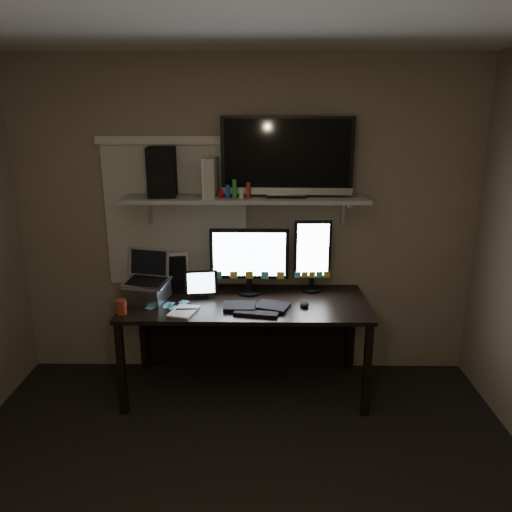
{
  "coord_description": "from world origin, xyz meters",
  "views": [
    {
      "loc": [
        0.12,
        -2.03,
        2.1
      ],
      "look_at": [
        0.08,
        1.25,
        1.13
      ],
      "focal_mm": 35.0,
      "sensor_mm": 36.0,
      "label": 1
    }
  ],
  "objects_px": {
    "tv": "(287,157)",
    "monitor_portrait": "(312,256)",
    "monitor_landscape": "(249,261)",
    "cup": "(122,307)",
    "desk": "(246,317)",
    "tablet": "(201,284)",
    "game_console": "(211,178)",
    "keyboard": "(256,307)",
    "mouse": "(304,304)",
    "speaker": "(162,172)",
    "laptop": "(146,277)"
  },
  "relations": [
    {
      "from": "tv",
      "to": "monitor_portrait",
      "type": "bearing_deg",
      "value": 11.08
    },
    {
      "from": "monitor_landscape",
      "to": "cup",
      "type": "distance_m",
      "value": 1.0
    },
    {
      "from": "desk",
      "to": "tablet",
      "type": "xyz_separation_m",
      "value": [
        -0.33,
        -0.04,
        0.28
      ]
    },
    {
      "from": "cup",
      "to": "game_console",
      "type": "bearing_deg",
      "value": 35.68
    },
    {
      "from": "cup",
      "to": "keyboard",
      "type": "bearing_deg",
      "value": 6.67
    },
    {
      "from": "monitor_portrait",
      "to": "cup",
      "type": "distance_m",
      "value": 1.47
    },
    {
      "from": "monitor_landscape",
      "to": "tv",
      "type": "xyz_separation_m",
      "value": [
        0.27,
        0.03,
        0.77
      ]
    },
    {
      "from": "keyboard",
      "to": "mouse",
      "type": "distance_m",
      "value": 0.35
    },
    {
      "from": "mouse",
      "to": "speaker",
      "type": "distance_m",
      "value": 1.42
    },
    {
      "from": "mouse",
      "to": "cup",
      "type": "height_order",
      "value": "cup"
    },
    {
      "from": "desk",
      "to": "tablet",
      "type": "height_order",
      "value": "tablet"
    },
    {
      "from": "game_console",
      "to": "mouse",
      "type": "bearing_deg",
      "value": -14.37
    },
    {
      "from": "tablet",
      "to": "laptop",
      "type": "bearing_deg",
      "value": -177.77
    },
    {
      "from": "keyboard",
      "to": "laptop",
      "type": "bearing_deg",
      "value": -179.73
    },
    {
      "from": "keyboard",
      "to": "cup",
      "type": "height_order",
      "value": "cup"
    },
    {
      "from": "cup",
      "to": "tv",
      "type": "distance_m",
      "value": 1.58
    },
    {
      "from": "monitor_portrait",
      "to": "laptop",
      "type": "distance_m",
      "value": 1.27
    },
    {
      "from": "monitor_landscape",
      "to": "game_console",
      "type": "relative_size",
      "value": 2.1
    },
    {
      "from": "monitor_portrait",
      "to": "tablet",
      "type": "bearing_deg",
      "value": -171.66
    },
    {
      "from": "monitor_portrait",
      "to": "cup",
      "type": "xyz_separation_m",
      "value": [
        -1.36,
        -0.49,
        -0.23
      ]
    },
    {
      "from": "mouse",
      "to": "laptop",
      "type": "relative_size",
      "value": 0.28
    },
    {
      "from": "tablet",
      "to": "keyboard",
      "type": "bearing_deg",
      "value": -35.62
    },
    {
      "from": "mouse",
      "to": "speaker",
      "type": "xyz_separation_m",
      "value": [
        -1.04,
        0.3,
        0.91
      ]
    },
    {
      "from": "desk",
      "to": "speaker",
      "type": "bearing_deg",
      "value": 171.72
    },
    {
      "from": "keyboard",
      "to": "tablet",
      "type": "relative_size",
      "value": 1.93
    },
    {
      "from": "laptop",
      "to": "speaker",
      "type": "xyz_separation_m",
      "value": [
        0.12,
        0.2,
        0.75
      ]
    },
    {
      "from": "cup",
      "to": "laptop",
      "type": "bearing_deg",
      "value": 64.27
    },
    {
      "from": "speaker",
      "to": "monitor_landscape",
      "type": "bearing_deg",
      "value": -7.53
    },
    {
      "from": "monitor_portrait",
      "to": "tablet",
      "type": "xyz_separation_m",
      "value": [
        -0.84,
        -0.16,
        -0.18
      ]
    },
    {
      "from": "monitor_landscape",
      "to": "tablet",
      "type": "xyz_separation_m",
      "value": [
        -0.36,
        -0.1,
        -0.16
      ]
    },
    {
      "from": "desk",
      "to": "monitor_portrait",
      "type": "bearing_deg",
      "value": 12.98
    },
    {
      "from": "laptop",
      "to": "cup",
      "type": "relative_size",
      "value": 3.51
    },
    {
      "from": "desk",
      "to": "laptop",
      "type": "bearing_deg",
      "value": -171.0
    },
    {
      "from": "monitor_portrait",
      "to": "mouse",
      "type": "relative_size",
      "value": 5.64
    },
    {
      "from": "laptop",
      "to": "cup",
      "type": "height_order",
      "value": "laptop"
    },
    {
      "from": "laptop",
      "to": "cup",
      "type": "bearing_deg",
      "value": -102.35
    },
    {
      "from": "monitor_landscape",
      "to": "tablet",
      "type": "height_order",
      "value": "monitor_landscape"
    },
    {
      "from": "monitor_portrait",
      "to": "keyboard",
      "type": "height_order",
      "value": "monitor_portrait"
    },
    {
      "from": "cup",
      "to": "game_console",
      "type": "xyz_separation_m",
      "value": [
        0.6,
        0.43,
        0.84
      ]
    },
    {
      "from": "tablet",
      "to": "cup",
      "type": "xyz_separation_m",
      "value": [
        -0.52,
        -0.33,
        -0.05
      ]
    },
    {
      "from": "monitor_portrait",
      "to": "mouse",
      "type": "bearing_deg",
      "value": -106.09
    },
    {
      "from": "speaker",
      "to": "keyboard",
      "type": "bearing_deg",
      "value": -31.03
    },
    {
      "from": "tablet",
      "to": "game_console",
      "type": "bearing_deg",
      "value": 44.59
    },
    {
      "from": "desk",
      "to": "monitor_portrait",
      "type": "relative_size",
      "value": 3.16
    },
    {
      "from": "tablet",
      "to": "speaker",
      "type": "distance_m",
      "value": 0.88
    },
    {
      "from": "desk",
      "to": "monitor_portrait",
      "type": "xyz_separation_m",
      "value": [
        0.51,
        0.12,
        0.46
      ]
    },
    {
      "from": "desk",
      "to": "laptop",
      "type": "relative_size",
      "value": 4.93
    },
    {
      "from": "cup",
      "to": "tv",
      "type": "relative_size",
      "value": 0.11
    },
    {
      "from": "laptop",
      "to": "cup",
      "type": "xyz_separation_m",
      "value": [
        -0.12,
        -0.25,
        -0.13
      ]
    },
    {
      "from": "laptop",
      "to": "speaker",
      "type": "bearing_deg",
      "value": 73.3
    }
  ]
}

